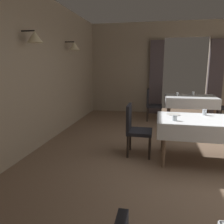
# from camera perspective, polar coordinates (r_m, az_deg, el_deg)

# --- Properties ---
(ground) EXTENTS (10.08, 10.08, 0.00)m
(ground) POSITION_cam_1_polar(r_m,az_deg,el_deg) (3.96, 23.80, -13.13)
(ground) COLOR #7A604C
(wall_left) EXTENTS (0.49, 8.40, 3.00)m
(wall_left) POSITION_cam_1_polar(r_m,az_deg,el_deg) (4.21, -22.29, 9.69)
(wall_left) COLOR gray
(wall_left) RESTS_ON ground
(wall_back) EXTENTS (6.40, 0.27, 3.00)m
(wall_back) POSITION_cam_1_polar(r_m,az_deg,el_deg) (7.74, 18.38, 10.61)
(wall_back) COLOR gray
(wall_back) RESTS_ON ground
(dining_table_mid) EXTENTS (1.42, 0.93, 0.75)m
(dining_table_mid) POSITION_cam_1_polar(r_m,az_deg,el_deg) (3.94, 22.02, -2.90)
(dining_table_mid) COLOR #7A604C
(dining_table_mid) RESTS_ON ground
(dining_table_far) EXTENTS (1.41, 1.03, 0.75)m
(dining_table_far) POSITION_cam_1_polar(r_m,az_deg,el_deg) (6.71, 19.61, 3.12)
(dining_table_far) COLOR #7A604C
(dining_table_far) RESTS_ON ground
(chair_mid_left) EXTENTS (0.44, 0.44, 0.93)m
(chair_mid_left) POSITION_cam_1_polar(r_m,az_deg,el_deg) (4.01, 6.02, -3.96)
(chair_mid_left) COLOR black
(chair_mid_left) RESTS_ON ground
(chair_far_left) EXTENTS (0.44, 0.44, 0.93)m
(chair_far_left) POSITION_cam_1_polar(r_m,az_deg,el_deg) (6.62, 10.21, 2.25)
(chair_far_left) COLOR black
(chair_far_left) RESTS_ON ground
(glass_mid_b) EXTENTS (0.07, 0.07, 0.10)m
(glass_mid_b) POSITION_cam_1_polar(r_m,az_deg,el_deg) (4.22, 22.82, -0.05)
(glass_mid_b) COLOR silver
(glass_mid_b) RESTS_ON dining_table_mid
(glass_mid_c) EXTENTS (0.07, 0.07, 0.08)m
(glass_mid_c) POSITION_cam_1_polar(r_m,az_deg,el_deg) (3.64, 15.93, -1.50)
(glass_mid_c) COLOR silver
(glass_mid_c) RESTS_ON dining_table_mid
(plate_mid_d) EXTENTS (0.24, 0.24, 0.01)m
(plate_mid_d) POSITION_cam_1_polar(r_m,az_deg,el_deg) (4.06, 15.56, -0.61)
(plate_mid_d) COLOR white
(plate_mid_d) RESTS_ON dining_table_mid
(plate_far_a) EXTENTS (0.21, 0.21, 0.01)m
(plate_far_a) POSITION_cam_1_polar(r_m,az_deg,el_deg) (6.89, 17.93, 4.26)
(plate_far_a) COLOR white
(plate_far_a) RESTS_ON dining_table_far
(glass_far_b) EXTENTS (0.08, 0.08, 0.11)m
(glass_far_b) POSITION_cam_1_polar(r_m,az_deg,el_deg) (6.91, 20.26, 4.54)
(glass_far_b) COLOR silver
(glass_far_b) RESTS_ON dining_table_far
(glass_far_c) EXTENTS (0.07, 0.07, 0.11)m
(glass_far_c) POSITION_cam_1_polar(r_m,az_deg,el_deg) (6.63, 16.58, 4.48)
(glass_far_c) COLOR silver
(glass_far_c) RESTS_ON dining_table_far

